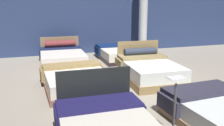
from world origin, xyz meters
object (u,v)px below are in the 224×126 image
at_px(bed_4, 62,56).
at_px(price_sign, 174,117).
at_px(bed_1, 222,114).
at_px(bed_5, 118,53).
at_px(bed_3, 149,70).
at_px(bed_2, 77,80).
at_px(support_pillar, 143,14).

xyz_separation_m(bed_4, price_sign, (1.13, -6.00, 0.18)).
relative_size(bed_1, price_sign, 1.97).
relative_size(bed_5, price_sign, 1.83).
bearing_deg(bed_3, price_sign, -106.49).
bearing_deg(bed_2, bed_4, 88.02).
bearing_deg(price_sign, bed_2, 110.15).
height_order(bed_2, bed_5, bed_2).
bearing_deg(bed_3, bed_4, 129.70).
relative_size(bed_4, support_pillar, 0.62).
height_order(bed_1, bed_2, bed_1).
height_order(bed_2, support_pillar, support_pillar).
relative_size(bed_4, bed_5, 1.07).
xyz_separation_m(bed_1, bed_2, (-2.21, 2.84, -0.01)).
height_order(bed_1, bed_5, bed_1).
xyz_separation_m(bed_1, bed_4, (-2.24, 5.85, 0.00)).
height_order(bed_5, price_sign, price_sign).
relative_size(bed_1, bed_4, 1.01).
relative_size(price_sign, support_pillar, 0.31).
distance_m(bed_4, bed_5, 2.22).
xyz_separation_m(bed_1, bed_5, (-0.03, 5.78, -0.01)).
relative_size(bed_4, price_sign, 1.96).
height_order(bed_2, bed_3, bed_3).
relative_size(bed_1, bed_5, 1.08).
height_order(bed_5, support_pillar, support_pillar).
height_order(bed_3, bed_5, bed_3).
distance_m(bed_5, support_pillar, 2.22).
distance_m(bed_1, bed_4, 6.27).
bearing_deg(price_sign, support_pillar, 69.67).
bearing_deg(bed_1, bed_5, 86.90).
bearing_deg(bed_4, support_pillar, 12.72).
xyz_separation_m(bed_2, support_pillar, (3.59, 3.76, 1.51)).
height_order(bed_1, bed_4, bed_4).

